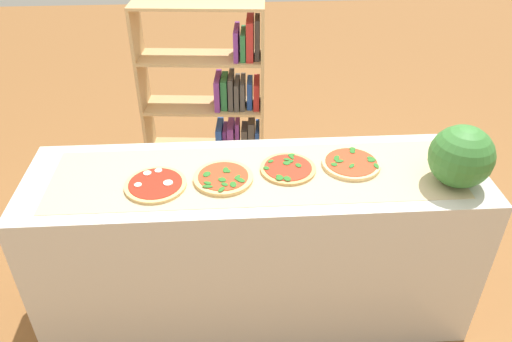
{
  "coord_description": "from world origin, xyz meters",
  "views": [
    {
      "loc": [
        -0.12,
        -1.93,
        2.24
      ],
      "look_at": [
        0.0,
        0.0,
        0.92
      ],
      "focal_mm": 35.21,
      "sensor_mm": 36.0,
      "label": 1
    }
  ],
  "objects_px": {
    "pizza_spinach_2": "(288,169)",
    "pizza_spinach_3": "(351,163)",
    "pizza_mozzarella_0": "(156,184)",
    "watermelon": "(461,156)",
    "bookshelf": "(221,109)",
    "pizza_spinach_1": "(223,178)"
  },
  "relations": [
    {
      "from": "pizza_spinach_2",
      "to": "pizza_spinach_3",
      "type": "distance_m",
      "value": 0.31
    },
    {
      "from": "pizza_spinach_2",
      "to": "pizza_spinach_3",
      "type": "xyz_separation_m",
      "value": [
        0.31,
        0.02,
        0.0
      ]
    },
    {
      "from": "pizza_mozzarella_0",
      "to": "pizza_spinach_2",
      "type": "relative_size",
      "value": 1.06
    },
    {
      "from": "pizza_spinach_2",
      "to": "watermelon",
      "type": "height_order",
      "value": "watermelon"
    },
    {
      "from": "bookshelf",
      "to": "pizza_spinach_3",
      "type": "bearing_deg",
      "value": -59.68
    },
    {
      "from": "pizza_spinach_2",
      "to": "bookshelf",
      "type": "relative_size",
      "value": 0.19
    },
    {
      "from": "pizza_spinach_3",
      "to": "bookshelf",
      "type": "distance_m",
      "value": 1.27
    },
    {
      "from": "pizza_mozzarella_0",
      "to": "pizza_spinach_1",
      "type": "distance_m",
      "value": 0.31
    },
    {
      "from": "pizza_spinach_3",
      "to": "watermelon",
      "type": "height_order",
      "value": "watermelon"
    },
    {
      "from": "pizza_spinach_3",
      "to": "watermelon",
      "type": "relative_size",
      "value": 0.98
    },
    {
      "from": "watermelon",
      "to": "bookshelf",
      "type": "height_order",
      "value": "bookshelf"
    },
    {
      "from": "pizza_mozzarella_0",
      "to": "pizza_spinach_3",
      "type": "height_order",
      "value": "pizza_spinach_3"
    },
    {
      "from": "pizza_spinach_1",
      "to": "bookshelf",
      "type": "relative_size",
      "value": 0.2
    },
    {
      "from": "pizza_spinach_3",
      "to": "watermelon",
      "type": "bearing_deg",
      "value": -20.68
    },
    {
      "from": "pizza_mozzarella_0",
      "to": "bookshelf",
      "type": "height_order",
      "value": "bookshelf"
    },
    {
      "from": "pizza_spinach_1",
      "to": "pizza_spinach_3",
      "type": "xyz_separation_m",
      "value": [
        0.61,
        0.08,
        0.0
      ]
    },
    {
      "from": "bookshelf",
      "to": "pizza_spinach_1",
      "type": "bearing_deg",
      "value": -89.35
    },
    {
      "from": "pizza_spinach_1",
      "to": "bookshelf",
      "type": "height_order",
      "value": "bookshelf"
    },
    {
      "from": "pizza_spinach_2",
      "to": "pizza_spinach_3",
      "type": "relative_size",
      "value": 0.95
    },
    {
      "from": "pizza_spinach_3",
      "to": "watermelon",
      "type": "distance_m",
      "value": 0.49
    },
    {
      "from": "watermelon",
      "to": "bookshelf",
      "type": "relative_size",
      "value": 0.21
    },
    {
      "from": "pizza_spinach_3",
      "to": "pizza_mozzarella_0",
      "type": "bearing_deg",
      "value": -173.09
    }
  ]
}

